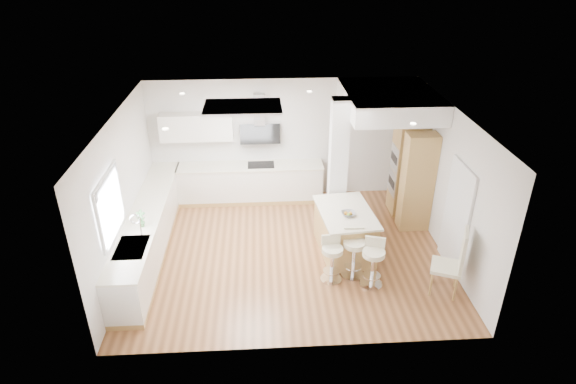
{
  "coord_description": "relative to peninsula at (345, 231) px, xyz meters",
  "views": [
    {
      "loc": [
        -0.5,
        -7.83,
        5.42
      ],
      "look_at": [
        0.01,
        0.4,
        1.12
      ],
      "focal_mm": 30.0,
      "sensor_mm": 36.0,
      "label": 1
    }
  ],
  "objects": [
    {
      "name": "skylight",
      "position": [
        -1.87,
        0.62,
        2.32
      ],
      "size": [
        4.1,
        2.1,
        0.06
      ],
      "color": "silver",
      "rests_on": "ground"
    },
    {
      "name": "peninsula",
      "position": [
        0.0,
        0.0,
        0.0
      ],
      "size": [
        1.13,
        1.57,
        0.97
      ],
      "rotation": [
        0.0,
        0.0,
        0.1
      ],
      "color": "tan",
      "rests_on": "ground"
    },
    {
      "name": "bar_stool_a",
      "position": [
        -0.37,
        -0.87,
        0.03
      ],
      "size": [
        0.43,
        0.43,
        0.87
      ],
      "rotation": [
        0.0,
        0.0,
        0.1
      ],
      "color": "white",
      "rests_on": "ground"
    },
    {
      "name": "wall_back",
      "position": [
        -1.08,
        2.52,
        0.95
      ],
      "size": [
        6.0,
        0.04,
        2.8
      ],
      "primitive_type": "cube",
      "color": "silver",
      "rests_on": "ground"
    },
    {
      "name": "pillar",
      "position": [
        -0.03,
        0.97,
        0.95
      ],
      "size": [
        0.35,
        0.35,
        2.8
      ],
      "color": "silver",
      "rests_on": "ground"
    },
    {
      "name": "soffit",
      "position": [
        1.02,
        1.42,
        2.15
      ],
      "size": [
        1.78,
        2.2,
        0.4
      ],
      "color": "white",
      "rests_on": "ground"
    },
    {
      "name": "oven_column",
      "position": [
        1.6,
        1.25,
        0.59
      ],
      "size": [
        0.63,
        1.21,
        2.1
      ],
      "color": "tan",
      "rests_on": "ground"
    },
    {
      "name": "wall_right",
      "position": [
        1.92,
        0.02,
        0.95
      ],
      "size": [
        0.04,
        5.0,
        2.8
      ],
      "primitive_type": "cube",
      "color": "silver",
      "rests_on": "ground"
    },
    {
      "name": "bar_stool_c",
      "position": [
        0.32,
        -1.06,
        0.06
      ],
      "size": [
        0.51,
        0.51,
        0.91
      ],
      "rotation": [
        0.0,
        0.0,
        -0.29
      ],
      "color": "white",
      "rests_on": "ground"
    },
    {
      "name": "bar_stool_b",
      "position": [
        0.04,
        -0.76,
        0.07
      ],
      "size": [
        0.43,
        0.43,
        0.93
      ],
      "rotation": [
        0.0,
        0.0,
        -0.02
      ],
      "color": "white",
      "rests_on": "ground"
    },
    {
      "name": "counter_left",
      "position": [
        -3.78,
        0.26,
        0.0
      ],
      "size": [
        0.63,
        4.5,
        1.35
      ],
      "color": "tan",
      "rests_on": "ground"
    },
    {
      "name": "ground",
      "position": [
        -1.08,
        0.02,
        -0.45
      ],
      "size": [
        6.0,
        6.0,
        0.0
      ],
      "primitive_type": "plane",
      "color": "#945E36",
      "rests_on": "ground"
    },
    {
      "name": "window_left",
      "position": [
        -4.03,
        -0.88,
        1.24
      ],
      "size": [
        0.06,
        1.28,
        1.07
      ],
      "color": "white",
      "rests_on": "ground"
    },
    {
      "name": "wall_left",
      "position": [
        -4.08,
        0.02,
        0.95
      ],
      "size": [
        0.04,
        5.0,
        2.8
      ],
      "primitive_type": "cube",
      "color": "silver",
      "rests_on": "ground"
    },
    {
      "name": "counter_back",
      "position": [
        -1.99,
        2.25,
        0.24
      ],
      "size": [
        3.62,
        0.63,
        2.5
      ],
      "color": "tan",
      "rests_on": "ground"
    },
    {
      "name": "dining_chair",
      "position": [
        1.62,
        -1.37,
        0.22
      ],
      "size": [
        0.65,
        0.65,
        1.27
      ],
      "rotation": [
        0.0,
        0.0,
        -0.4
      ],
      "color": "beige",
      "rests_on": "ground"
    },
    {
      "name": "doorway_right",
      "position": [
        1.89,
        -0.58,
        0.55
      ],
      "size": [
        0.05,
        1.0,
        2.1
      ],
      "color": "#49433A",
      "rests_on": "ground"
    },
    {
      "name": "ceiling",
      "position": [
        -1.08,
        0.02,
        -0.45
      ],
      "size": [
        6.0,
        5.0,
        0.02
      ],
      "primitive_type": "cube",
      "color": "white",
      "rests_on": "ground"
    }
  ]
}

